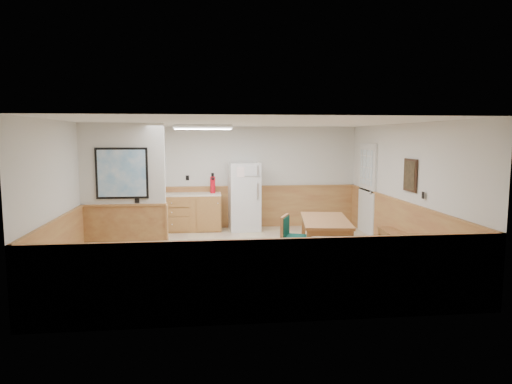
{
  "coord_description": "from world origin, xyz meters",
  "views": [
    {
      "loc": [
        -0.77,
        -8.25,
        2.25
      ],
      "look_at": [
        0.2,
        0.4,
        1.19
      ],
      "focal_mm": 32.0,
      "sensor_mm": 36.0,
      "label": 1
    }
  ],
  "objects": [
    {
      "name": "right_wall",
      "position": [
        3.0,
        0.0,
        1.25
      ],
      "size": [
        0.02,
        6.0,
        2.5
      ],
      "primitive_type": "cube",
      "color": "silver",
      "rests_on": "ground"
    },
    {
      "name": "kitchen_window",
      "position": [
        -2.1,
        2.98,
        1.55
      ],
      "size": [
        0.8,
        0.04,
        1.0
      ],
      "color": "silver",
      "rests_on": "back_wall"
    },
    {
      "name": "partition_wall",
      "position": [
        -2.25,
        0.19,
        1.23
      ],
      "size": [
        1.5,
        0.2,
        2.5
      ],
      "color": "silver",
      "rests_on": "ground"
    },
    {
      "name": "dining_table",
      "position": [
        1.41,
        -0.23,
        0.65
      ],
      "size": [
        1.07,
        1.75,
        0.75
      ],
      "rotation": [
        0.0,
        0.0,
        -0.16
      ],
      "color": "#A6683D",
      "rests_on": "ground"
    },
    {
      "name": "dining_bench",
      "position": [
        2.8,
        -0.27,
        0.34
      ],
      "size": [
        0.47,
        1.59,
        0.45
      ],
      "rotation": [
        0.0,
        0.0,
        -0.08
      ],
      "color": "#A6683D",
      "rests_on": "ground"
    },
    {
      "name": "exterior_door",
      "position": [
        2.96,
        1.9,
        1.05
      ],
      "size": [
        0.07,
        1.02,
        2.15
      ],
      "color": "silver",
      "rests_on": "ground"
    },
    {
      "name": "dining_chair",
      "position": [
        0.75,
        -0.35,
        0.49
      ],
      "size": [
        0.81,
        0.7,
        0.85
      ],
      "rotation": [
        0.0,
        0.0,
        -0.41
      ],
      "color": "#A6683D",
      "rests_on": "ground"
    },
    {
      "name": "wainscot_right",
      "position": [
        2.98,
        0.0,
        0.5
      ],
      "size": [
        0.04,
        6.0,
        1.0
      ],
      "primitive_type": "cube",
      "color": "tan",
      "rests_on": "ground"
    },
    {
      "name": "wainscot_back",
      "position": [
        0.0,
        2.98,
        0.5
      ],
      "size": [
        6.0,
        0.04,
        1.0
      ],
      "primitive_type": "cube",
      "color": "tan",
      "rests_on": "ground"
    },
    {
      "name": "left_wall",
      "position": [
        -3.0,
        0.0,
        1.25
      ],
      "size": [
        0.02,
        6.0,
        2.5
      ],
      "primitive_type": "cube",
      "color": "silver",
      "rests_on": "ground"
    },
    {
      "name": "wainscot_left",
      "position": [
        -2.98,
        0.0,
        0.5
      ],
      "size": [
        0.04,
        6.0,
        1.0
      ],
      "primitive_type": "cube",
      "color": "tan",
      "rests_on": "ground"
    },
    {
      "name": "fire_extinguisher",
      "position": [
        -0.59,
        2.7,
        1.12
      ],
      "size": [
        0.12,
        0.12,
        0.49
      ],
      "rotation": [
        0.0,
        0.0,
        -0.02
      ],
      "color": "red",
      "rests_on": "kitchen_counter"
    },
    {
      "name": "back_wall",
      "position": [
        0.0,
        3.0,
        1.25
      ],
      "size": [
        6.0,
        0.02,
        2.5
      ],
      "primitive_type": "cube",
      "color": "silver",
      "rests_on": "ground"
    },
    {
      "name": "ground",
      "position": [
        0.0,
        0.0,
        0.0
      ],
      "size": [
        6.0,
        6.0,
        0.0
      ],
      "primitive_type": "plane",
      "color": "tan",
      "rests_on": "ground"
    },
    {
      "name": "ceiling",
      "position": [
        0.0,
        0.0,
        2.5
      ],
      "size": [
        6.0,
        6.0,
        0.02
      ],
      "primitive_type": "cube",
      "color": "white",
      "rests_on": "back_wall"
    },
    {
      "name": "wall_painting",
      "position": [
        2.97,
        -0.3,
        1.55
      ],
      "size": [
        0.04,
        0.5,
        0.6
      ],
      "color": "#342014",
      "rests_on": "right_wall"
    },
    {
      "name": "refrigerator",
      "position": [
        0.17,
        2.63,
        0.82
      ],
      "size": [
        0.76,
        0.74,
        1.63
      ],
      "rotation": [
        0.0,
        0.0,
        0.05
      ],
      "color": "silver",
      "rests_on": "ground"
    },
    {
      "name": "kitchen_counter",
      "position": [
        -1.21,
        2.68,
        0.46
      ],
      "size": [
        2.2,
        0.61,
        1.0
      ],
      "color": "olive",
      "rests_on": "ground"
    },
    {
      "name": "soap_bottle",
      "position": [
        -2.23,
        2.66,
        1.01
      ],
      "size": [
        0.07,
        0.07,
        0.22
      ],
      "primitive_type": "cylinder",
      "rotation": [
        0.0,
        0.0,
        -0.06
      ],
      "color": "#177E28",
      "rests_on": "kitchen_counter"
    },
    {
      "name": "fluorescent_fixture",
      "position": [
        -0.8,
        1.3,
        2.45
      ],
      "size": [
        1.2,
        0.3,
        0.09
      ],
      "color": "silver",
      "rests_on": "ceiling"
    }
  ]
}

